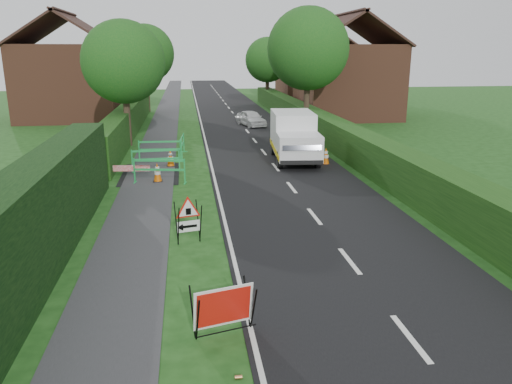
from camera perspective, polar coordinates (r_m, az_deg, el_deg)
ground at (r=11.34m, az=-0.01°, el=-10.68°), size 120.00×120.00×0.00m
road_surface at (r=45.50m, az=-3.02°, el=9.45°), size 6.00×90.00×0.02m
footpath at (r=45.36m, az=-10.05°, el=9.21°), size 2.00×90.00×0.02m
hedge_west_near at (r=11.82m, az=-25.30°, el=-11.18°), size 1.10×18.00×2.50m
hedge_west_far at (r=32.65m, az=-14.27°, el=6.44°), size 1.00×24.00×1.80m
hedge_east at (r=27.69m, az=8.80°, el=5.12°), size 1.20×50.00×1.50m
house_west at (r=41.02m, az=-20.49°, el=11.85°), size 7.50×7.40×7.88m
house_east_a at (r=40.08m, az=10.33°, el=12.50°), size 7.50×7.40×7.88m
house_east_b at (r=53.79m, az=6.66°, el=13.44°), size 7.50×7.40×7.88m
tree_nw at (r=28.24m, az=-14.92°, el=14.16°), size 4.40×4.40×6.70m
tree_ne at (r=32.99m, az=5.96°, el=15.96°), size 5.20×5.20×7.79m
tree_fw at (r=44.17m, az=-12.55°, el=15.18°), size 4.80×4.80×7.24m
tree_fe at (r=48.69m, az=1.31°, el=14.86°), size 4.20×4.20×6.33m
red_rect_sign at (r=9.37m, az=-3.72°, el=-13.05°), size 1.24×0.93×0.95m
triangle_sign at (r=13.50m, az=-7.89°, el=-2.81°), size 0.93×0.93×1.13m
works_van at (r=23.87m, az=4.38°, el=6.44°), size 2.33×5.04×2.23m
traffic_cone_0 at (r=23.24m, az=7.99°, el=4.09°), size 0.38×0.38×0.79m
traffic_cone_1 at (r=25.29m, az=7.29°, el=5.07°), size 0.38×0.38×0.79m
traffic_cone_2 at (r=27.15m, az=6.43°, el=5.84°), size 0.38×0.38×0.79m
traffic_cone_3 at (r=20.30m, az=-11.21°, el=2.23°), size 0.38×0.38×0.79m
traffic_cone_4 at (r=22.93m, az=-9.74°, el=3.86°), size 0.38×0.38×0.79m
ped_barrier_0 at (r=20.00m, az=-10.99°, el=2.74°), size 2.09×0.71×1.00m
ped_barrier_1 at (r=22.02m, az=-11.39°, el=3.92°), size 2.08×0.49×1.00m
ped_barrier_2 at (r=24.16m, az=-10.87°, el=4.99°), size 2.07×0.44×1.00m
ped_barrier_3 at (r=25.14m, az=-8.45°, el=5.52°), size 0.51×2.08×1.00m
redwhite_plank at (r=21.07m, az=-13.95°, el=1.46°), size 1.50×0.19×0.25m
litter_can at (r=8.53m, az=-2.01°, el=-20.59°), size 0.12×0.07×0.07m
hatchback_car at (r=35.04m, az=-0.55°, el=8.42°), size 2.05×3.36×1.07m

